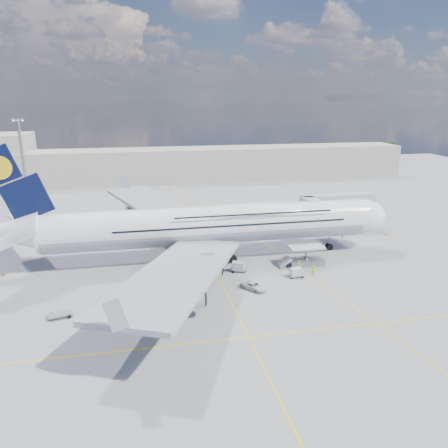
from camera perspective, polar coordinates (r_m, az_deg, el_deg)
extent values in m
plane|color=gray|center=(76.49, -0.59, -7.06)|extent=(300.00, 300.00, 0.00)
cube|color=yellow|center=(76.49, -0.59, -7.06)|extent=(0.25, 220.00, 0.01)
cube|color=yellow|center=(59.07, 3.24, -14.55)|extent=(120.00, 0.25, 0.01)
cube|color=yellow|center=(88.89, 7.08, -3.80)|extent=(14.16, 99.06, 0.01)
cylinder|color=white|center=(83.48, -1.91, -0.10)|extent=(62.00, 7.20, 7.20)
cylinder|color=#9EA0A5|center=(83.52, -1.91, -0.20)|extent=(60.76, 7.13, 7.13)
ellipsoid|color=white|center=(84.60, 3.42, 1.49)|extent=(36.00, 6.84, 3.76)
ellipsoid|color=white|center=(93.58, 17.14, 0.97)|extent=(11.52, 7.20, 7.20)
ellipsoid|color=black|center=(95.01, 18.89, 1.41)|extent=(3.84, 4.16, 1.44)
cone|color=white|center=(85.12, -26.19, -0.91)|extent=(10.00, 6.84, 6.84)
cube|color=black|center=(82.71, -25.60, 5.00)|extent=(11.02, 0.46, 14.61)
cylinder|color=yellow|center=(82.87, -27.22, 6.58)|extent=(4.00, 0.60, 4.00)
cube|color=#999EA3|center=(102.17, -8.24, 2.07)|extent=(25.49, 39.15, 3.35)
cube|color=#999EA3|center=(64.15, -5.95, -6.43)|extent=(25.49, 39.15, 3.35)
cylinder|color=#B7BABF|center=(95.97, -4.92, -0.22)|extent=(5.20, 3.50, 3.50)
cylinder|color=#B7BABF|center=(105.69, -8.02, 1.21)|extent=(5.20, 3.50, 3.50)
cylinder|color=#B7BABF|center=(72.52, -2.56, -5.68)|extent=(5.20, 3.50, 3.50)
cylinder|color=#B7BABF|center=(62.44, -5.14, -9.48)|extent=(5.20, 3.50, 3.50)
cylinder|color=gray|center=(92.18, 13.63, -1.97)|extent=(0.44, 0.44, 3.80)
cylinder|color=black|center=(92.66, 13.56, -2.88)|extent=(1.30, 0.90, 1.30)
cylinder|color=gray|center=(84.88, -1.88, -3.08)|extent=(0.56, 0.56, 3.80)
cylinder|color=black|center=(88.34, -2.23, -3.30)|extent=(1.50, 0.90, 1.50)
cube|color=#B7B7BC|center=(98.39, 11.72, 2.26)|extent=(3.00, 10.00, 2.60)
cube|color=#B7B7BC|center=(106.11, 14.66, 3.07)|extent=(18.00, 3.00, 2.60)
cylinder|color=gray|center=(102.71, 11.99, 0.78)|extent=(0.80, 0.80, 7.10)
cylinder|color=black|center=(103.55, 11.89, -0.88)|extent=(0.90, 0.80, 0.90)
cylinder|color=gray|center=(110.64, 18.26, 1.41)|extent=(1.00, 1.00, 7.10)
cube|color=gray|center=(111.44, 18.12, -0.16)|extent=(2.00, 2.00, 0.80)
cylinder|color=#B7B7BC|center=(95.02, 12.61, 1.71)|extent=(3.60, 3.60, 2.80)
cube|color=silver|center=(82.49, 10.70, -2.99)|extent=(6.50, 3.20, 0.35)
cube|color=gray|center=(83.49, 10.59, -4.90)|extent=(6.50, 3.20, 1.10)
cube|color=gray|center=(82.97, 10.65, -3.94)|extent=(0.22, 1.99, 3.00)
cylinder|color=black|center=(81.61, 9.20, -5.48)|extent=(0.70, 0.30, 0.70)
cube|color=silver|center=(81.89, 7.87, -4.86)|extent=(2.16, 2.60, 1.60)
cylinder|color=gray|center=(118.43, -24.59, 6.12)|extent=(0.70, 0.70, 25.00)
cube|color=gray|center=(117.21, -25.32, 12.23)|extent=(3.00, 0.40, 0.60)
cube|color=#B2AD9E|center=(166.34, -6.91, 7.68)|extent=(180.00, 16.00, 12.00)
cube|color=#193814|center=(217.31, 2.76, 9.21)|extent=(160.00, 6.00, 8.00)
cube|color=gray|center=(70.86, -8.46, -8.86)|extent=(3.56, 2.21, 0.20)
cylinder|color=black|center=(70.28, -9.52, -9.27)|extent=(0.49, 0.20, 0.49)
cylinder|color=black|center=(71.59, -7.40, -8.68)|extent=(0.49, 0.20, 0.49)
cube|color=gray|center=(62.87, -8.38, -12.30)|extent=(3.63, 2.88, 0.19)
cylinder|color=black|center=(62.34, -9.54, -12.76)|extent=(0.47, 0.19, 0.47)
cylinder|color=black|center=(63.56, -7.23, -12.06)|extent=(0.47, 0.19, 0.47)
cube|color=gray|center=(63.52, -9.05, -12.06)|extent=(2.99, 1.83, 0.17)
cylinder|color=black|center=(63.06, -10.07, -12.46)|extent=(0.42, 0.17, 0.42)
cylinder|color=black|center=(64.11, -8.04, -11.85)|extent=(0.42, 0.17, 0.42)
cube|color=gray|center=(67.81, -20.61, -10.99)|extent=(3.69, 2.54, 0.20)
cylinder|color=black|center=(67.53, -21.83, -11.38)|extent=(0.49, 0.20, 0.49)
cylinder|color=black|center=(68.25, -19.39, -10.82)|extent=(0.49, 0.20, 0.49)
cube|color=gray|center=(77.73, 9.35, -6.65)|extent=(2.71, 1.58, 0.16)
cylinder|color=black|center=(76.98, 8.75, -6.95)|extent=(0.38, 0.16, 0.38)
cylinder|color=black|center=(78.58, 9.93, -6.51)|extent=(0.38, 0.16, 0.38)
cube|color=silver|center=(77.47, 9.38, -6.18)|extent=(2.01, 1.44, 1.30)
cube|color=gray|center=(79.08, 1.86, -6.01)|extent=(3.25, 2.51, 0.17)
cylinder|color=black|center=(78.36, 1.14, -6.31)|extent=(0.42, 0.17, 0.42)
cylinder|color=black|center=(79.90, 2.57, -5.87)|extent=(0.42, 0.17, 0.42)
cube|color=silver|center=(78.79, 1.87, -5.49)|extent=(2.50, 2.13, 1.44)
cube|color=silver|center=(73.07, -5.58, -7.67)|extent=(3.16, 2.06, 1.35)
cube|color=black|center=(72.74, -5.59, -7.07)|extent=(1.33, 1.47, 0.52)
cylinder|color=black|center=(72.63, -6.34, -8.19)|extent=(0.66, 0.26, 0.66)
cylinder|color=black|center=(73.85, -4.81, -7.72)|extent=(0.66, 0.26, 0.66)
cube|color=gray|center=(99.70, -10.33, -1.10)|extent=(6.94, 3.22, 2.06)
cube|color=silver|center=(99.14, -10.80, -0.05)|extent=(5.21, 3.13, 2.27)
cube|color=silver|center=(99.50, -8.87, -0.51)|extent=(2.11, 2.57, 1.65)
cube|color=black|center=(99.48, -8.46, -0.37)|extent=(0.39, 2.07, 0.93)
cylinder|color=black|center=(98.76, -8.98, -1.49)|extent=(1.13, 0.36, 1.13)
cylinder|color=black|center=(100.97, -11.62, -1.23)|extent=(1.13, 0.36, 1.13)
cube|color=#F65A0C|center=(99.34, -10.78, -0.45)|extent=(5.27, 3.18, 0.52)
cube|color=gray|center=(121.93, -11.14, 2.00)|extent=(6.84, 3.74, 1.99)
cube|color=silver|center=(121.50, -11.52, 2.85)|extent=(5.21, 3.47, 2.19)
cube|color=silver|center=(121.75, -10.00, 2.48)|extent=(2.25, 2.63, 1.59)
cube|color=black|center=(121.73, -9.67, 2.58)|extent=(0.58, 1.98, 0.90)
cylinder|color=black|center=(120.96, -10.09, 1.72)|extent=(1.10, 0.35, 1.10)
cylinder|color=black|center=(123.17, -12.16, 1.87)|extent=(1.10, 0.35, 1.10)
imported|color=silver|center=(72.01, 3.93, -8.09)|extent=(4.39, 4.85, 1.25)
imported|color=#B9DF17|center=(99.83, 15.16, -1.42)|extent=(0.76, 0.54, 1.95)
imported|color=#D5FF1A|center=(78.58, 11.58, -5.99)|extent=(1.20, 1.15, 1.94)
imported|color=#95DE17|center=(67.98, -7.17, -9.48)|extent=(0.79, 1.12, 1.76)
imported|color=#D0FC1A|center=(81.49, 9.74, -5.24)|extent=(0.78, 0.87, 1.50)
imported|color=#AFDE17|center=(71.23, -6.18, -8.25)|extent=(1.21, 0.90, 1.66)
cone|color=#F65A0C|center=(106.17, 20.42, -1.25)|extent=(0.41, 0.41, 0.53)
cube|color=#F65A0C|center=(106.24, 20.41, -1.38)|extent=(0.36, 0.36, 0.03)
cone|color=#F65A0C|center=(101.44, -9.26, -1.20)|extent=(0.44, 0.44, 0.56)
cube|color=#F65A0C|center=(101.52, -9.25, -1.34)|extent=(0.38, 0.38, 0.03)
cone|color=#F65A0C|center=(101.13, -13.63, -1.51)|extent=(0.42, 0.42, 0.54)
cube|color=#F65A0C|center=(101.20, -13.62, -1.65)|extent=(0.37, 0.37, 0.03)
cone|color=#F65A0C|center=(65.28, -8.05, -11.27)|extent=(0.40, 0.40, 0.51)
cube|color=#F65A0C|center=(65.39, -8.04, -11.46)|extent=(0.34, 0.34, 0.03)
cone|color=#F65A0C|center=(68.27, -14.92, -10.40)|extent=(0.40, 0.40, 0.51)
cube|color=#F65A0C|center=(68.37, -14.91, -10.58)|extent=(0.34, 0.34, 0.03)
cone|color=#F65A0C|center=(86.37, -26.85, -5.91)|extent=(0.44, 0.44, 0.56)
cube|color=#F65A0C|center=(86.46, -26.83, -6.07)|extent=(0.38, 0.38, 0.03)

